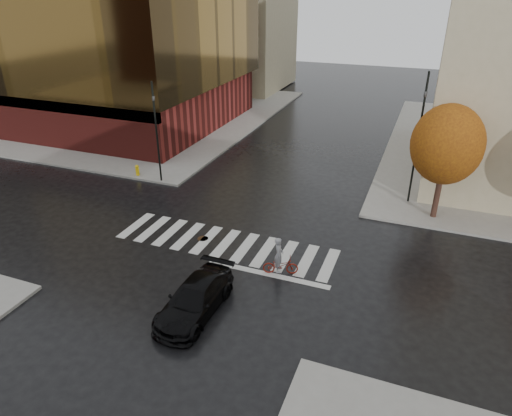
% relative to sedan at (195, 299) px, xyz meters
% --- Properties ---
extents(ground, '(120.00, 120.00, 0.00)m').
position_rel_sedan_xyz_m(ground, '(-1.16, 4.93, -0.67)').
color(ground, black).
rests_on(ground, ground).
extents(sidewalk_nw, '(30.00, 30.00, 0.15)m').
position_rel_sedan_xyz_m(sidewalk_nw, '(-22.16, 25.93, -0.59)').
color(sidewalk_nw, gray).
rests_on(sidewalk_nw, ground).
extents(crosswalk, '(12.00, 3.00, 0.01)m').
position_rel_sedan_xyz_m(crosswalk, '(-1.16, 5.43, -0.66)').
color(crosswalk, silver).
rests_on(crosswalk, ground).
extents(office_glass, '(27.00, 19.00, 16.00)m').
position_rel_sedan_xyz_m(office_glass, '(-23.16, 22.92, 7.61)').
color(office_glass, maroon).
rests_on(office_glass, sidewalk_nw).
extents(building_nw_far, '(14.00, 12.00, 20.00)m').
position_rel_sedan_xyz_m(building_nw_far, '(-17.16, 41.93, 9.48)').
color(building_nw_far, tan).
rests_on(building_nw_far, sidewalk_nw).
extents(tree_ne_a, '(3.80, 3.80, 6.50)m').
position_rel_sedan_xyz_m(tree_ne_a, '(8.84, 12.33, 3.79)').
color(tree_ne_a, '#321D16').
rests_on(tree_ne_a, sidewalk_ne).
extents(sedan, '(1.93, 4.62, 1.33)m').
position_rel_sedan_xyz_m(sedan, '(0.00, 0.00, 0.00)').
color(sedan, black).
rests_on(sedan, ground).
extents(cyclist, '(1.74, 1.06, 1.87)m').
position_rel_sedan_xyz_m(cyclist, '(2.34, 3.93, -0.03)').
color(cyclist, maroon).
rests_on(cyclist, ground).
extents(traffic_light_nw, '(0.18, 0.15, 6.62)m').
position_rel_sedan_xyz_m(traffic_light_nw, '(-8.59, 11.23, 3.18)').
color(traffic_light_nw, black).
rests_on(traffic_light_nw, sidewalk_nw).
extents(traffic_light_ne, '(0.20, 0.23, 7.79)m').
position_rel_sedan_xyz_m(traffic_light_ne, '(7.32, 13.93, 3.98)').
color(traffic_light_ne, black).
rests_on(traffic_light_ne, sidewalk_ne).
extents(fire_hydrant, '(0.27, 0.27, 0.76)m').
position_rel_sedan_xyz_m(fire_hydrant, '(-10.61, 11.43, -0.10)').
color(fire_hydrant, yellow).
rests_on(fire_hydrant, sidewalk_nw).
extents(manhole, '(0.72, 0.72, 0.01)m').
position_rel_sedan_xyz_m(manhole, '(-2.48, 5.46, -0.66)').
color(manhole, '#3F2916').
rests_on(manhole, ground).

